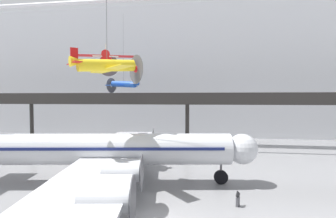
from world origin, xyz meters
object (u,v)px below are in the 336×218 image
(airliner_silver_main, at_px, (104,150))
(info_sign_pedestal, at_px, (238,200))
(suspended_plane_blue_trainer, at_px, (124,84))
(suspended_plane_yellow_lowwing, at_px, (107,66))
(suspended_plane_red_highwing, at_px, (107,59))

(airliner_silver_main, bearing_deg, info_sign_pedestal, -24.65)
(suspended_plane_blue_trainer, bearing_deg, airliner_silver_main, 123.76)
(suspended_plane_yellow_lowwing, distance_m, info_sign_pedestal, 15.75)
(suspended_plane_red_highwing, distance_m, info_sign_pedestal, 22.85)
(suspended_plane_blue_trainer, relative_size, suspended_plane_yellow_lowwing, 1.03)
(suspended_plane_blue_trainer, bearing_deg, suspended_plane_red_highwing, 119.23)
(airliner_silver_main, distance_m, info_sign_pedestal, 12.59)
(suspended_plane_red_highwing, relative_size, info_sign_pedestal, 9.34)
(suspended_plane_yellow_lowwing, bearing_deg, airliner_silver_main, 95.91)
(airliner_silver_main, xyz_separation_m, info_sign_pedestal, (11.80, -3.39, -2.79))
(airliner_silver_main, distance_m, suspended_plane_blue_trainer, 22.68)
(airliner_silver_main, xyz_separation_m, suspended_plane_blue_trainer, (-4.85, 20.94, 7.26))
(suspended_plane_yellow_lowwing, bearing_deg, suspended_plane_blue_trainer, 62.32)
(suspended_plane_blue_trainer, xyz_separation_m, info_sign_pedestal, (16.65, -24.33, -10.05))
(suspended_plane_red_highwing, relative_size, suspended_plane_yellow_lowwing, 0.88)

